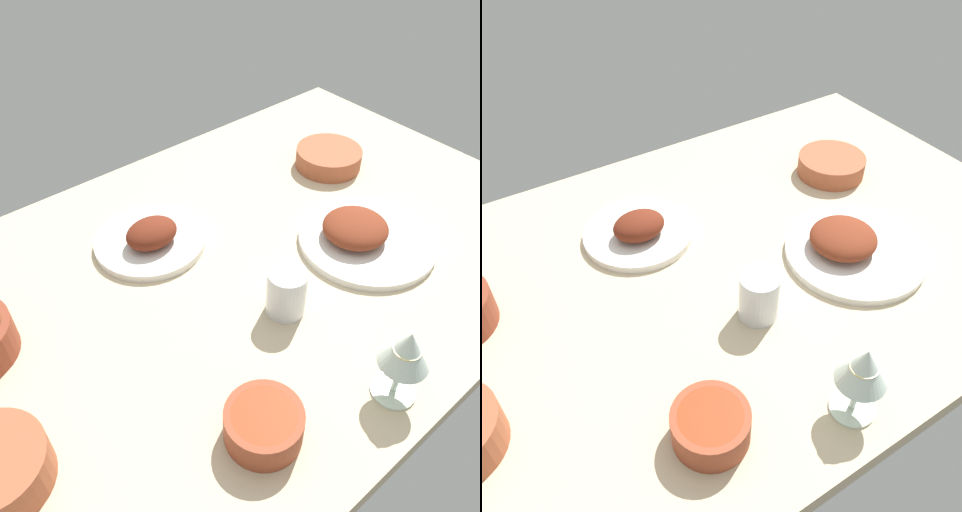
# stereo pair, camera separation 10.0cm
# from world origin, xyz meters

# --- Properties ---
(dining_table) EXTENTS (1.40, 0.90, 0.04)m
(dining_table) POSITION_xyz_m (0.00, 0.00, 0.02)
(dining_table) COLOR #C6B28E
(dining_table) RESTS_ON ground
(plate_center_main) EXTENTS (0.28, 0.28, 0.06)m
(plate_center_main) POSITION_xyz_m (-0.23, 0.11, 0.06)
(plate_center_main) COLOR silver
(plate_center_main) RESTS_ON dining_table
(plate_far_side) EXTENTS (0.23, 0.23, 0.07)m
(plate_far_side) POSITION_xyz_m (0.10, -0.16, 0.06)
(plate_far_side) COLOR silver
(plate_far_side) RESTS_ON dining_table
(bowl_cream) EXTENTS (0.16, 0.16, 0.05)m
(bowl_cream) POSITION_xyz_m (-0.39, -0.13, 0.07)
(bowl_cream) COLOR #A35133
(bowl_cream) RESTS_ON dining_table
(bowl_sauce) EXTENTS (0.12, 0.12, 0.06)m
(bowl_sauce) POSITION_xyz_m (0.21, 0.30, 0.07)
(bowl_sauce) COLOR brown
(bowl_sauce) RESTS_ON dining_table
(wine_glass) EXTENTS (0.08, 0.08, 0.14)m
(wine_glass) POSITION_xyz_m (0.01, 0.37, 0.14)
(wine_glass) COLOR silver
(wine_glass) RESTS_ON dining_table
(water_tumbler) EXTENTS (0.07, 0.07, 0.09)m
(water_tumbler) POSITION_xyz_m (0.02, 0.14, 0.09)
(water_tumbler) COLOR silver
(water_tumbler) RESTS_ON dining_table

